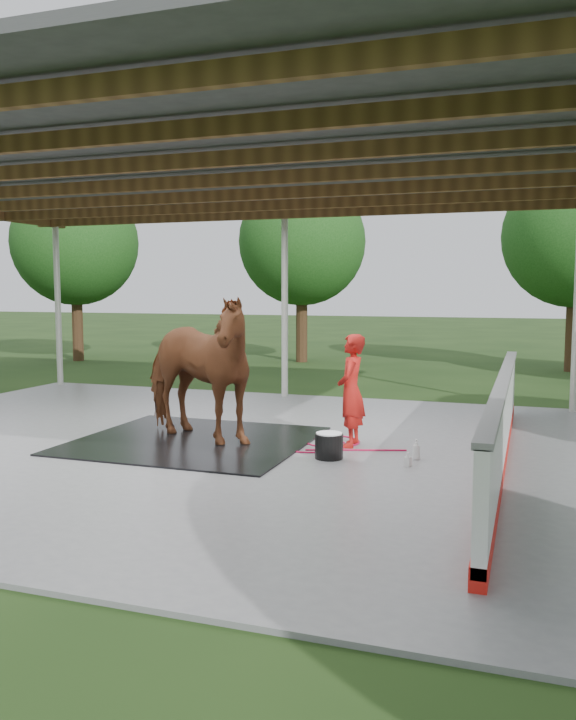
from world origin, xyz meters
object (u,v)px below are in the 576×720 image
(horse, at_px, (193,368))
(handler, at_px, (351,391))
(wash_bucket, at_px, (329,445))
(dasher_board, at_px, (502,425))

(horse, bearing_deg, handler, -56.91)
(wash_bucket, bearing_deg, dasher_board, 7.40)
(dasher_board, bearing_deg, handler, 165.83)
(dasher_board, relative_size, wash_bucket, 21.03)
(dasher_board, xyz_separation_m, handler, (-2.11, 0.53, 0.27))
(dasher_board, height_order, horse, horse)
(horse, xyz_separation_m, handler, (2.30, 0.46, -0.28))
(dasher_board, relative_size, handler, 4.90)
(handler, bearing_deg, wash_bucket, -9.13)
(handler, xyz_separation_m, wash_bucket, (-0.10, -0.82, -0.64))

